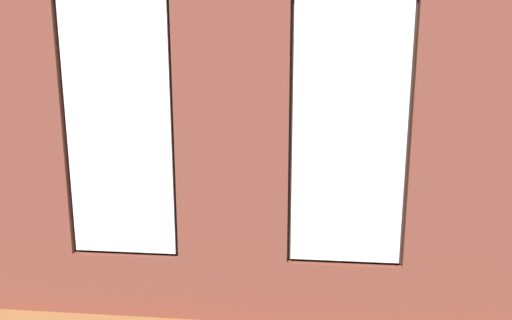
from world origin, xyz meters
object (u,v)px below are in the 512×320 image
at_px(remote_gray, 265,204).
at_px(papasan_chair, 214,172).
at_px(potted_plant_near_tv, 47,206).
at_px(potted_plant_corner_near_left, 437,153).
at_px(coffee_table, 259,205).
at_px(media_console, 49,207).
at_px(couch_by_window, 244,255).
at_px(candle_jar, 259,197).
at_px(cup_ceramic, 248,196).
at_px(tv_flatscreen, 45,169).
at_px(table_plant_small, 228,195).
at_px(remote_black, 287,198).
at_px(potted_plant_mid_room_small, 323,183).
at_px(couch_left, 469,225).

height_order(remote_gray, papasan_chair, papasan_chair).
relative_size(potted_plant_near_tv, potted_plant_corner_near_left, 0.79).
height_order(coffee_table, media_console, media_console).
relative_size(couch_by_window, candle_jar, 16.06).
bearing_deg(potted_plant_corner_near_left, cup_ceramic, 30.78).
bearing_deg(potted_plant_corner_near_left, tv_flatscreen, 17.94).
relative_size(cup_ceramic, potted_plant_near_tv, 0.10).
xyz_separation_m(media_console, potted_plant_near_tv, (-0.55, 1.01, 0.36)).
bearing_deg(cup_ceramic, table_plant_small, 46.10).
xyz_separation_m(candle_jar, potted_plant_corner_near_left, (-2.74, -1.84, 0.28)).
xyz_separation_m(couch_by_window, tv_flatscreen, (2.96, -1.60, 0.45)).
bearing_deg(potted_plant_corner_near_left, couch_by_window, 51.56).
height_order(coffee_table, cup_ceramic, cup_ceramic).
bearing_deg(tv_flatscreen, coffee_table, -179.90).
xyz_separation_m(remote_black, potted_plant_corner_near_left, (-2.37, -1.68, 0.32)).
distance_m(candle_jar, papasan_chair, 1.67).
bearing_deg(remote_black, cup_ceramic, 154.51).
xyz_separation_m(remote_gray, media_console, (3.06, -0.12, -0.19)).
bearing_deg(potted_plant_mid_room_small, table_plant_small, 44.65).
relative_size(couch_left, potted_plant_mid_room_small, 3.60).
distance_m(cup_ceramic, table_plant_small, 0.34).
bearing_deg(potted_plant_near_tv, remote_gray, -160.54).
xyz_separation_m(remote_black, media_console, (3.32, 0.16, -0.19)).
relative_size(cup_ceramic, papasan_chair, 0.08).
distance_m(coffee_table, remote_black, 0.40).
relative_size(tv_flatscreen, potted_plant_mid_room_small, 1.64).
height_order(remote_black, potted_plant_corner_near_left, potted_plant_corner_near_left).
bearing_deg(papasan_chair, couch_by_window, 106.01).
bearing_deg(papasan_chair, cup_ceramic, 118.06).
height_order(candle_jar, potted_plant_corner_near_left, potted_plant_corner_near_left).
relative_size(candle_jar, media_console, 0.10).
distance_m(papasan_chair, potted_plant_near_tv, 2.89).
xyz_separation_m(cup_ceramic, papasan_chair, (0.70, -1.31, -0.01)).
height_order(remote_gray, potted_plant_mid_room_small, potted_plant_mid_room_small).
height_order(couch_left, potted_plant_corner_near_left, potted_plant_corner_near_left).
relative_size(couch_by_window, potted_plant_corner_near_left, 1.67).
height_order(couch_by_window, remote_gray, couch_by_window).
height_order(table_plant_small, potted_plant_corner_near_left, potted_plant_corner_near_left).
distance_m(coffee_table, table_plant_small, 0.45).
relative_size(couch_by_window, remote_black, 10.98).
bearing_deg(remote_black, papasan_chair, 103.86).
bearing_deg(candle_jar, cup_ceramic, -33.47).
bearing_deg(potted_plant_mid_room_small, candle_jar, 52.04).
height_order(remote_black, papasan_chair, papasan_chair).
relative_size(media_console, papasan_chair, 1.02).
bearing_deg(cup_ceramic, candle_jar, 146.53).
bearing_deg(candle_jar, potted_plant_mid_room_small, -127.96).
xyz_separation_m(tv_flatscreen, potted_plant_mid_room_small, (-3.84, -1.14, -0.41)).
distance_m(coffee_table, remote_gray, 0.17).
relative_size(couch_by_window, couch_left, 0.92).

